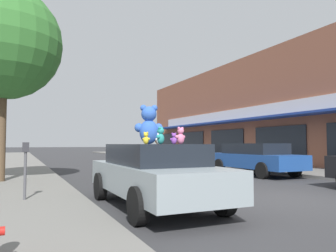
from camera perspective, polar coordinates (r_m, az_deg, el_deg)
ground_plane at (r=8.74m, az=19.55°, el=-11.91°), size 260.00×260.00×0.00m
storefront_row at (r=27.67m, az=25.91°, el=1.97°), size 15.82×32.15×7.33m
plush_art_car at (r=7.19m, az=-2.42°, el=-8.12°), size 1.92×4.48×1.36m
teddy_bear_giant at (r=7.56m, az=-3.36°, el=0.14°), size 0.69×0.47×0.91m
teddy_bear_orange at (r=7.98m, az=-1.75°, el=-2.04°), size 0.25×0.18×0.33m
teddy_bear_green at (r=8.26m, az=-3.87°, el=-2.12°), size 0.22×0.20×0.31m
teddy_bear_teal at (r=6.30m, az=-1.30°, el=-1.71°), size 0.23×0.22×0.33m
teddy_bear_white at (r=7.51m, az=-1.61°, el=-2.21°), size 0.19×0.12×0.26m
teddy_bear_yellow at (r=7.05m, az=-3.86°, el=-2.14°), size 0.16×0.19×0.26m
teddy_bear_pink at (r=6.49m, az=2.20°, el=-1.73°), size 0.26×0.18×0.34m
teddy_bear_purple at (r=7.55m, az=1.04°, el=-2.21°), size 0.19×0.16×0.26m
parked_car_far_center at (r=14.94m, az=14.79°, el=-5.34°), size 1.85×4.77×1.38m
street_tree at (r=12.72m, az=-26.73°, el=12.78°), size 3.86×3.86×6.59m
parking_meter at (r=8.00m, az=-23.59°, el=-5.92°), size 0.14×0.10×1.27m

